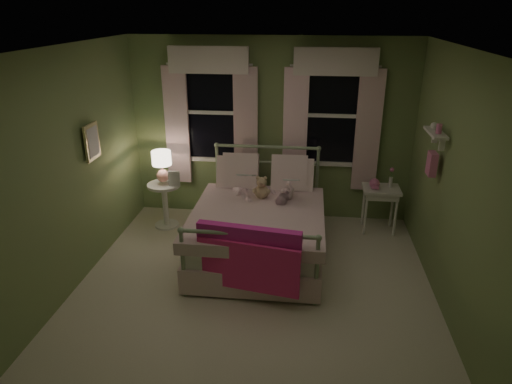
# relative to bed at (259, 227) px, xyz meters

# --- Properties ---
(room_shell) EXTENTS (4.20, 4.20, 4.20)m
(room_shell) POSITION_rel_bed_xyz_m (0.02, -0.86, 0.92)
(room_shell) COLOR #EEE4CD
(room_shell) RESTS_ON ground
(bed) EXTENTS (1.58, 2.04, 1.18)m
(bed) POSITION_rel_bed_xyz_m (0.00, 0.00, 0.00)
(bed) COLOR white
(bed) RESTS_ON ground
(pink_throw) EXTENTS (1.10, 0.31, 0.71)m
(pink_throw) POSITION_rel_bed_xyz_m (0.00, -1.03, 0.23)
(pink_throw) COLOR #D02898
(pink_throw) RESTS_ON bed
(child_left) EXTENTS (0.30, 0.26, 0.69)m
(child_left) POSITION_rel_bed_xyz_m (-0.28, 0.42, 0.53)
(child_left) COLOR #F7D1DD
(child_left) RESTS_ON bed
(child_right) EXTENTS (0.39, 0.32, 0.74)m
(child_right) POSITION_rel_bed_xyz_m (0.28, 0.42, 0.56)
(child_right) COLOR #F7D1DD
(child_right) RESTS_ON bed
(book_left) EXTENTS (0.21, 0.13, 0.26)m
(book_left) POSITION_rel_bed_xyz_m (-0.28, 0.17, 0.58)
(book_left) COLOR beige
(book_left) RESTS_ON child_left
(book_right) EXTENTS (0.20, 0.12, 0.26)m
(book_right) POSITION_rel_bed_xyz_m (0.28, 0.17, 0.54)
(book_right) COLOR beige
(book_right) RESTS_ON child_right
(teddy_bear) EXTENTS (0.23, 0.19, 0.31)m
(teddy_bear) POSITION_rel_bed_xyz_m (0.00, 0.26, 0.41)
(teddy_bear) COLOR tan
(teddy_bear) RESTS_ON bed
(nightstand_left) EXTENTS (0.46, 0.46, 0.65)m
(nightstand_left) POSITION_rel_bed_xyz_m (-1.42, 0.64, 0.03)
(nightstand_left) COLOR white
(nightstand_left) RESTS_ON ground
(table_lamp) EXTENTS (0.27, 0.27, 0.45)m
(table_lamp) POSITION_rel_bed_xyz_m (-1.42, 0.64, 0.57)
(table_lamp) COLOR #F1A08E
(table_lamp) RESTS_ON nightstand_left
(book_nightstand) EXTENTS (0.17, 0.23, 0.02)m
(book_nightstand) POSITION_rel_bed_xyz_m (-1.32, 0.56, 0.27)
(book_nightstand) COLOR beige
(book_nightstand) RESTS_ON nightstand_left
(nightstand_right) EXTENTS (0.50, 0.40, 0.64)m
(nightstand_right) POSITION_rel_bed_xyz_m (1.59, 0.85, 0.17)
(nightstand_right) COLOR white
(nightstand_right) RESTS_ON ground
(pink_toy) EXTENTS (0.14, 0.19, 0.14)m
(pink_toy) POSITION_rel_bed_xyz_m (1.49, 0.85, 0.32)
(pink_toy) COLOR pink
(pink_toy) RESTS_ON nightstand_right
(bud_vase) EXTENTS (0.06, 0.06, 0.28)m
(bud_vase) POSITION_rel_bed_xyz_m (1.71, 0.90, 0.41)
(bud_vase) COLOR white
(bud_vase) RESTS_ON nightstand_right
(window_left) EXTENTS (1.34, 0.13, 1.96)m
(window_left) POSITION_rel_bed_xyz_m (-0.83, 1.17, 1.24)
(window_left) COLOR black
(window_left) RESTS_ON room_shell
(window_right) EXTENTS (1.34, 0.13, 1.96)m
(window_right) POSITION_rel_bed_xyz_m (0.87, 1.17, 1.24)
(window_right) COLOR black
(window_right) RESTS_ON room_shell
(wall_shelf) EXTENTS (0.15, 0.50, 0.60)m
(wall_shelf) POSITION_rel_bed_xyz_m (1.92, -0.16, 1.14)
(wall_shelf) COLOR white
(wall_shelf) RESTS_ON room_shell
(framed_picture) EXTENTS (0.03, 0.32, 0.42)m
(framed_picture) POSITION_rel_bed_xyz_m (-1.92, -0.26, 1.12)
(framed_picture) COLOR beige
(framed_picture) RESTS_ON room_shell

